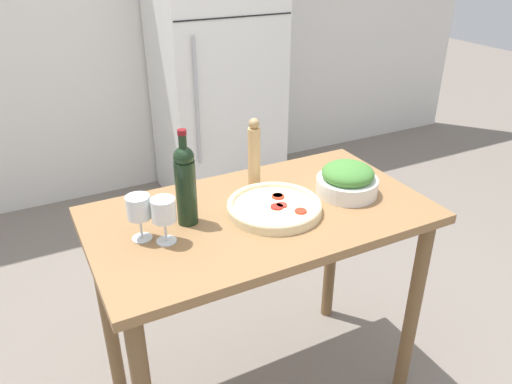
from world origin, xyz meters
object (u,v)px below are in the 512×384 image
Objects in this scene: wine_glass_near at (164,212)px; homemade_pizza at (274,207)px; refrigerator at (216,71)px; salad_bowl at (347,180)px; wine_glass_far at (139,209)px; pepper_mill at (254,153)px; wine_bottle at (186,183)px.

wine_glass_near is 0.41m from homemade_pizza.
refrigerator is at bearing 62.56° from wine_glass_near.
salad_bowl reaches higher than homemade_pizza.
pepper_mill is (0.50, 0.19, 0.02)m from wine_glass_far.
wine_glass_far is at bearing -159.50° from pepper_mill.
wine_glass_far is (-0.06, 0.05, 0.00)m from wine_glass_near.
wine_bottle reaches higher than wine_glass_near.
refrigerator is 2.11m from wine_glass_far.
wine_glass_far is 0.47m from homemade_pizza.
refrigerator is at bearing 71.73° from pepper_mill.
homemade_pizza is at bearing -99.17° from pepper_mill.
wine_glass_near is at bearing -117.44° from refrigerator.
wine_glass_near is at bearing -151.25° from pepper_mill.
refrigerator reaches higher than salad_bowl.
refrigerator is 2.12m from wine_glass_near.
homemade_pizza is at bearing 1.58° from wine_glass_near.
salad_bowl is at bearing -7.07° from wine_bottle.
wine_glass_far is at bearing 140.72° from wine_glass_near.
wine_glass_far is at bearing -119.64° from refrigerator.
salad_bowl is at bearing -40.36° from pepper_mill.
refrigerator is 7.96× the size of salad_bowl.
pepper_mill reaches higher than wine_glass_far.
refrigerator is at bearing 64.11° from wine_bottle.
refrigerator is 1.73m from pepper_mill.
homemade_pizza is at bearing -13.65° from wine_bottle.
wine_glass_near is 0.67× the size of salad_bowl.
pepper_mill is at bearing 20.50° from wine_glass_far.
wine_bottle is (-0.87, -1.80, 0.13)m from refrigerator.
wine_bottle is 0.99× the size of homemade_pizza.
refrigerator is 2.00m from wine_bottle.
refrigerator is at bearing 72.80° from homemade_pizza.
wine_bottle is at bearing -115.89° from refrigerator.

